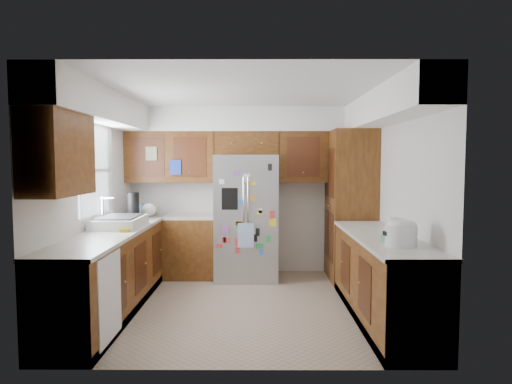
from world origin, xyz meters
TOP-DOWN VIEW (x-y plane):
  - floor at (0.00, 0.00)m, footprint 3.60×3.60m
  - room_shell at (-0.11, 0.36)m, footprint 3.64×3.24m
  - left_counter_run at (-1.36, 0.03)m, footprint 1.36×3.20m
  - right_counter_run at (1.50, -0.47)m, footprint 0.63×2.25m
  - pantry at (1.50, 1.15)m, footprint 0.60×0.90m
  - fridge at (-0.00, 1.20)m, footprint 0.90×0.79m
  - bridge_cabinet at (0.00, 1.43)m, footprint 0.96×0.34m
  - fridge_top_items at (0.03, 1.38)m, footprint 0.67×0.29m
  - sink_assembly at (-1.50, 0.10)m, footprint 0.52×0.74m
  - left_counter_clutter at (-1.46, 0.87)m, footprint 0.34×0.81m
  - rice_cooker at (1.50, -1.03)m, footprint 0.30×0.29m
  - paper_towel at (1.44, -1.01)m, footprint 0.12×0.12m

SIDE VIEW (x-z plane):
  - floor at x=0.00m, z-range 0.00..0.00m
  - right_counter_run at x=1.50m, z-range -0.04..0.88m
  - left_counter_run at x=-1.36m, z-range -0.03..0.89m
  - fridge at x=0.00m, z-range 0.00..1.80m
  - sink_assembly at x=-1.50m, z-range 0.80..1.17m
  - left_counter_clutter at x=-1.46m, z-range 0.86..1.24m
  - paper_towel at x=1.44m, z-range 0.92..1.18m
  - rice_cooker at x=1.50m, z-range 0.93..1.18m
  - pantry at x=1.50m, z-range 0.00..2.15m
  - room_shell at x=-0.11m, z-range 0.56..3.08m
  - bridge_cabinet at x=0.00m, z-range 1.80..2.15m
  - fridge_top_items at x=0.03m, z-range 2.13..2.42m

